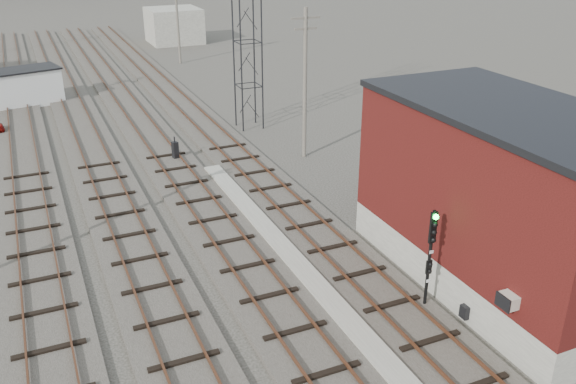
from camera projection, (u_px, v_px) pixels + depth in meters
ground at (113, 65)px, 62.34m from camera, size 320.00×320.00×0.00m
track_right at (193, 115)px, 45.67m from camera, size 3.20×90.00×0.39m
track_mid_right at (140, 122)px, 44.19m from camera, size 3.20×90.00×0.39m
track_mid_left at (83, 129)px, 42.71m from camera, size 3.20×90.00×0.39m
track_left at (21, 136)px, 41.23m from camera, size 3.20×90.00×0.39m
platform_curb at (318, 289)px, 24.03m from camera, size 0.90×28.00×0.26m
brick_building at (505, 198)px, 23.53m from camera, size 6.54×12.20×7.22m
lattice_tower at (247, 19)px, 40.44m from camera, size 1.60×1.60×15.00m
utility_pole_right_a at (305, 80)px, 36.06m from camera, size 1.80×0.24×9.00m
utility_pole_right_b at (177, 15)px, 61.13m from camera, size 1.80×0.24×9.00m
shed_right at (174, 25)px, 73.22m from camera, size 6.00×6.00×4.00m
signal_mast at (431, 252)px, 22.10m from camera, size 0.40×0.41×4.09m
switch_stand at (175, 150)px, 37.03m from camera, size 0.41×0.41×1.44m
site_trailer at (16, 88)px, 47.83m from camera, size 7.32×4.48×2.87m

